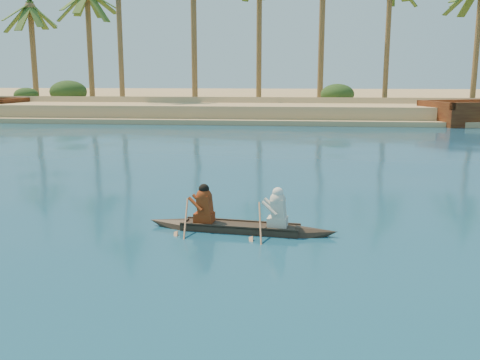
# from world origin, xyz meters

# --- Properties ---
(sandy_embankment) EXTENTS (150.00, 51.00, 1.50)m
(sandy_embankment) POSITION_xyz_m (0.00, 46.89, 0.53)
(sandy_embankment) COLOR tan
(sandy_embankment) RESTS_ON ground
(palm_grove) EXTENTS (110.00, 14.00, 16.00)m
(palm_grove) POSITION_xyz_m (0.00, 35.00, 8.00)
(palm_grove) COLOR #375B20
(palm_grove) RESTS_ON ground
(shrub_cluster) EXTENTS (100.00, 6.00, 2.40)m
(shrub_cluster) POSITION_xyz_m (0.00, 31.50, 1.20)
(shrub_cluster) COLOR #183814
(shrub_cluster) RESTS_ON ground
(canoe) EXTENTS (4.56, 1.17, 1.25)m
(canoe) POSITION_xyz_m (-7.92, -4.00, 0.24)
(canoe) COLOR #32251B
(canoe) RESTS_ON ground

